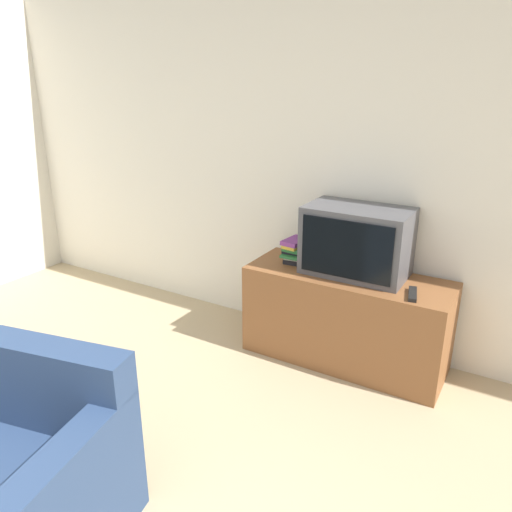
{
  "coord_description": "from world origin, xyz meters",
  "views": [
    {
      "loc": [
        1.35,
        -0.23,
        1.91
      ],
      "look_at": [
        -0.18,
        2.36,
        0.8
      ],
      "focal_mm": 35.0,
      "sensor_mm": 36.0,
      "label": 1
    }
  ],
  "objects_px": {
    "television": "(357,241)",
    "remote_on_stand": "(413,294)",
    "book_stack": "(296,250)",
    "tv_stand": "(345,318)"
  },
  "relations": [
    {
      "from": "book_stack",
      "to": "remote_on_stand",
      "type": "distance_m",
      "value": 0.89
    },
    {
      "from": "tv_stand",
      "to": "television",
      "type": "relative_size",
      "value": 2.03
    },
    {
      "from": "tv_stand",
      "to": "book_stack",
      "type": "bearing_deg",
      "value": 174.16
    },
    {
      "from": "television",
      "to": "book_stack",
      "type": "bearing_deg",
      "value": -179.28
    },
    {
      "from": "television",
      "to": "book_stack",
      "type": "xyz_separation_m",
      "value": [
        -0.44,
        -0.01,
        -0.14
      ]
    },
    {
      "from": "television",
      "to": "book_stack",
      "type": "height_order",
      "value": "television"
    },
    {
      "from": "television",
      "to": "tv_stand",
      "type": "bearing_deg",
      "value": -116.59
    },
    {
      "from": "television",
      "to": "remote_on_stand",
      "type": "distance_m",
      "value": 0.51
    },
    {
      "from": "book_stack",
      "to": "remote_on_stand",
      "type": "height_order",
      "value": "book_stack"
    },
    {
      "from": "television",
      "to": "remote_on_stand",
      "type": "height_order",
      "value": "television"
    }
  ]
}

